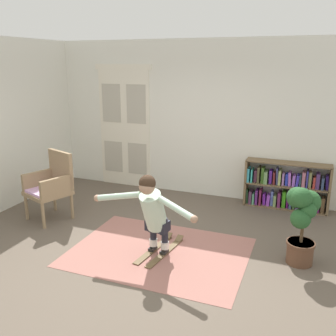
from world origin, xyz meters
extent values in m
plane|color=brown|center=(0.00, 0.00, 0.00)|extent=(7.20, 7.20, 0.00)
cube|color=silver|center=(0.00, 2.60, 1.45)|extent=(6.00, 0.10, 2.90)
cube|color=silver|center=(-1.91, 2.54, 1.18)|extent=(0.55, 0.04, 2.35)
cube|color=#B3AD9D|center=(-1.91, 2.52, 1.69)|extent=(0.41, 0.01, 0.76)
cube|color=#B3AD9D|center=(-1.91, 2.52, 0.59)|extent=(0.41, 0.01, 0.64)
cube|color=silver|center=(-1.36, 2.54, 1.18)|extent=(0.55, 0.04, 2.35)
cube|color=#B3AD9D|center=(-1.36, 2.52, 1.69)|extent=(0.41, 0.01, 0.76)
cube|color=#B3AD9D|center=(-1.36, 2.52, 0.59)|extent=(0.41, 0.01, 0.64)
cube|color=silver|center=(-1.63, 2.54, 2.40)|extent=(1.22, 0.04, 0.10)
cube|color=#A2685E|center=(0.13, 0.09, 0.00)|extent=(2.35, 1.74, 0.01)
cube|color=brown|center=(0.89, 2.39, 0.41)|extent=(0.04, 0.30, 0.83)
cube|color=brown|center=(2.28, 2.39, 0.41)|extent=(0.04, 0.30, 0.83)
cube|color=brown|center=(1.58, 2.39, 0.01)|extent=(1.39, 0.30, 0.02)
cube|color=brown|center=(1.58, 2.39, 0.41)|extent=(1.39, 0.30, 0.02)
cube|color=brown|center=(1.58, 2.39, 0.82)|extent=(1.39, 0.30, 0.02)
cube|color=#2F5E37|center=(0.93, 2.38, 0.15)|extent=(0.05, 0.15, 0.25)
cube|color=#52304F|center=(0.99, 2.38, 0.14)|extent=(0.05, 0.22, 0.24)
cube|color=#509370|center=(1.04, 2.38, 0.12)|extent=(0.04, 0.21, 0.20)
cube|color=#5E2776|center=(1.10, 2.38, 0.15)|extent=(0.04, 0.22, 0.26)
cube|color=#742347|center=(1.16, 2.37, 0.16)|extent=(0.03, 0.23, 0.28)
cube|color=purple|center=(1.23, 2.40, 0.12)|extent=(0.06, 0.15, 0.20)
cube|color=purple|center=(1.30, 2.38, 0.12)|extent=(0.07, 0.17, 0.20)
cube|color=#5E72C6|center=(1.36, 2.40, 0.15)|extent=(0.05, 0.15, 0.27)
cube|color=#799659|center=(1.41, 2.40, 0.12)|extent=(0.05, 0.21, 0.20)
cube|color=#672556|center=(1.48, 2.39, 0.15)|extent=(0.05, 0.23, 0.27)
cube|color=#358C18|center=(1.57, 2.40, 0.16)|extent=(0.06, 0.19, 0.29)
cube|color=#551158|center=(1.63, 2.41, 0.17)|extent=(0.04, 0.19, 0.29)
cube|color=#334C6A|center=(1.68, 2.40, 0.12)|extent=(0.04, 0.24, 0.20)
cube|color=#4D783C|center=(1.73, 2.40, 0.16)|extent=(0.05, 0.21, 0.28)
cube|color=#584B80|center=(1.79, 2.40, 0.14)|extent=(0.05, 0.23, 0.24)
cube|color=teal|center=(1.87, 2.40, 0.12)|extent=(0.06, 0.16, 0.19)
cube|color=olive|center=(1.96, 2.38, 0.13)|extent=(0.05, 0.18, 0.22)
cube|color=#772B49|center=(2.02, 2.40, 0.13)|extent=(0.03, 0.18, 0.22)
cube|color=#8D5AB0|center=(2.07, 2.39, 0.16)|extent=(0.05, 0.15, 0.28)
cube|color=#53144C|center=(2.13, 2.39, 0.16)|extent=(0.05, 0.23, 0.29)
cube|color=brown|center=(2.20, 2.37, 0.15)|extent=(0.06, 0.19, 0.26)
cube|color=#43B0C9|center=(0.93, 2.37, 0.55)|extent=(0.04, 0.21, 0.25)
cube|color=#3DC0B3|center=(0.99, 2.39, 0.54)|extent=(0.03, 0.22, 0.23)
cube|color=#4E273E|center=(1.05, 2.40, 0.53)|extent=(0.05, 0.17, 0.22)
cube|color=#4D4B2E|center=(1.10, 2.37, 0.57)|extent=(0.04, 0.20, 0.29)
cube|color=#396122|center=(1.17, 2.39, 0.57)|extent=(0.05, 0.19, 0.28)
cube|color=#6A935A|center=(1.23, 2.37, 0.53)|extent=(0.06, 0.21, 0.22)
cube|color=#56259F|center=(1.31, 2.41, 0.55)|extent=(0.05, 0.16, 0.24)
cube|color=maroon|center=(1.37, 2.37, 0.53)|extent=(0.04, 0.15, 0.22)
cube|color=#3B3D70|center=(1.42, 2.40, 0.57)|extent=(0.05, 0.17, 0.30)
cube|color=#9EAD67|center=(1.46, 2.40, 0.55)|extent=(0.04, 0.23, 0.26)
cube|color=#9B6DAF|center=(1.53, 2.38, 0.53)|extent=(0.03, 0.16, 0.22)
cube|color=#2737B9|center=(1.58, 2.41, 0.53)|extent=(0.05, 0.16, 0.20)
cube|color=#AD60CA|center=(1.63, 2.41, 0.54)|extent=(0.05, 0.17, 0.24)
cube|color=#8D56C9|center=(1.70, 2.39, 0.52)|extent=(0.05, 0.16, 0.20)
cube|color=#3B32B5|center=(1.76, 2.39, 0.53)|extent=(0.06, 0.17, 0.21)
cube|color=#345669|center=(1.80, 2.40, 0.53)|extent=(0.03, 0.16, 0.22)
cube|color=#A96278|center=(1.86, 2.38, 0.56)|extent=(0.05, 0.22, 0.27)
cube|color=#37379A|center=(1.91, 2.39, 0.57)|extent=(0.03, 0.19, 0.30)
cube|color=olive|center=(1.96, 2.40, 0.56)|extent=(0.05, 0.16, 0.28)
cube|color=#C63F38|center=(2.03, 2.40, 0.52)|extent=(0.04, 0.15, 0.19)
cube|color=#4C2E66|center=(2.08, 2.40, 0.56)|extent=(0.06, 0.19, 0.27)
cube|color=navy|center=(2.16, 2.39, 0.53)|extent=(0.04, 0.21, 0.21)
cube|color=navy|center=(2.23, 2.41, 0.55)|extent=(0.06, 0.16, 0.24)
cylinder|color=#967B5A|center=(-2.31, 0.33, 0.21)|extent=(0.06, 0.06, 0.42)
cylinder|color=#967B5A|center=(-1.82, 0.14, 0.21)|extent=(0.06, 0.06, 0.42)
cylinder|color=#967B5A|center=(-2.12, 0.81, 0.21)|extent=(0.06, 0.06, 0.42)
cylinder|color=#967B5A|center=(-1.64, 0.63, 0.21)|extent=(0.06, 0.06, 0.42)
cube|color=#967B5A|center=(-1.97, 0.48, 0.45)|extent=(0.77, 0.77, 0.06)
cube|color=#D9A9E2|center=(-1.97, 0.48, 0.50)|extent=(0.70, 0.70, 0.04)
cube|color=#967B5A|center=(-1.88, 0.73, 0.80)|extent=(0.58, 0.27, 0.60)
cube|color=#967B5A|center=(-2.22, 0.57, 0.62)|extent=(0.25, 0.55, 0.28)
cube|color=#967B5A|center=(-1.72, 0.38, 0.62)|extent=(0.25, 0.55, 0.28)
cylinder|color=brown|center=(1.92, 0.49, 0.15)|extent=(0.33, 0.33, 0.29)
cylinder|color=brown|center=(1.92, 0.49, 0.27)|extent=(0.36, 0.36, 0.04)
cylinder|color=#4C3823|center=(1.92, 0.49, 0.47)|extent=(0.04, 0.04, 0.36)
sphere|color=#245026|center=(1.82, 0.53, 0.87)|extent=(0.27, 0.27, 0.27)
sphere|color=#245026|center=(1.88, 0.41, 0.64)|extent=(0.25, 0.25, 0.25)
sphere|color=#245026|center=(1.96, 0.45, 0.74)|extent=(0.20, 0.20, 0.20)
sphere|color=#245026|center=(1.87, 0.47, 0.89)|extent=(0.26, 0.26, 0.26)
sphere|color=#245026|center=(1.96, 0.59, 0.81)|extent=(0.29, 0.29, 0.29)
cube|color=brown|center=(0.04, 0.10, 0.01)|extent=(0.21, 0.90, 0.01)
cube|color=brown|center=(0.10, 0.52, 0.05)|extent=(0.10, 0.13, 0.06)
cube|color=black|center=(0.04, 0.08, 0.04)|extent=(0.10, 0.13, 0.04)
cube|color=brown|center=(0.22, 0.08, 0.01)|extent=(0.21, 0.90, 0.01)
cube|color=brown|center=(0.28, 0.49, 0.05)|extent=(0.10, 0.13, 0.06)
cube|color=black|center=(0.22, 0.06, 0.04)|extent=(0.10, 0.13, 0.04)
cylinder|color=white|center=(0.04, 0.10, 0.13)|extent=(0.12, 0.12, 0.10)
cylinder|color=black|center=(0.04, 0.10, 0.33)|extent=(0.10, 0.10, 0.30)
cylinder|color=black|center=(0.04, 0.07, 0.42)|extent=(0.12, 0.12, 0.22)
cylinder|color=white|center=(0.22, 0.08, 0.13)|extent=(0.12, 0.12, 0.10)
cylinder|color=black|center=(0.22, 0.08, 0.33)|extent=(0.10, 0.10, 0.30)
cylinder|color=black|center=(0.21, 0.05, 0.42)|extent=(0.12, 0.12, 0.22)
cube|color=black|center=(0.13, 0.06, 0.41)|extent=(0.32, 0.22, 0.14)
cylinder|color=#B6D6BC|center=(0.11, -0.03, 0.65)|extent=(0.34, 0.48, 0.59)
sphere|color=tan|center=(0.09, -0.19, 1.02)|extent=(0.23, 0.23, 0.20)
sphere|color=#382619|center=(0.09, -0.18, 1.06)|extent=(0.24, 0.24, 0.21)
cylinder|color=#B6D6BC|center=(-0.33, -0.16, 0.83)|extent=(0.59, 0.18, 0.17)
sphere|color=tan|center=(-0.61, -0.21, 0.78)|extent=(0.10, 0.10, 0.09)
cylinder|color=#B6D6BC|center=(0.51, -0.27, 0.83)|extent=(0.56, 0.33, 0.17)
sphere|color=tan|center=(0.76, -0.40, 0.78)|extent=(0.10, 0.10, 0.09)
camera|label=1|loc=(1.91, -4.14, 2.49)|focal=40.09mm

